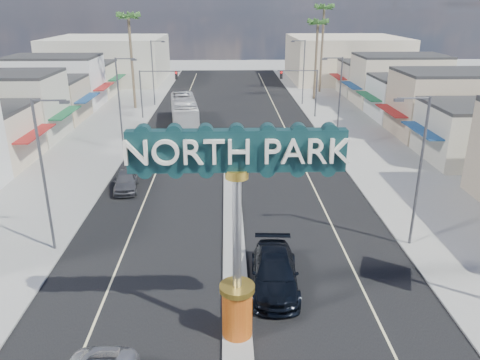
{
  "coord_description": "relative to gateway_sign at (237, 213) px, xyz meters",
  "views": [
    {
      "loc": [
        -0.38,
        -14.74,
        13.64
      ],
      "look_at": [
        0.39,
        11.06,
        3.91
      ],
      "focal_mm": 35.0,
      "sensor_mm": 36.0,
      "label": 1
    }
  ],
  "objects": [
    {
      "name": "backdrop_far_left",
      "position": [
        -22.0,
        73.02,
        -1.93
      ],
      "size": [
        20.0,
        20.0,
        8.0
      ],
      "primitive_type": "cube",
      "color": "#B7B29E",
      "rests_on": "ground"
    },
    {
      "name": "streetlight_l_far",
      "position": [
        -10.43,
        50.02,
        -0.86
      ],
      "size": [
        2.03,
        0.22,
        9.0
      ],
      "color": "#47474C",
      "rests_on": "ground"
    },
    {
      "name": "city_bus",
      "position": [
        -5.39,
        38.33,
        -4.27
      ],
      "size": [
        4.28,
        12.19,
        3.32
      ],
      "primitive_type": "imported",
      "rotation": [
        0.0,
        0.0,
        0.13
      ],
      "color": "silver",
      "rests_on": "ground"
    },
    {
      "name": "road",
      "position": [
        0.0,
        28.02,
        -5.92
      ],
      "size": [
        20.0,
        120.0,
        0.01
      ],
      "primitive_type": "cube",
      "color": "black",
      "rests_on": "ground"
    },
    {
      "name": "ground",
      "position": [
        0.0,
        28.02,
        -5.93
      ],
      "size": [
        160.0,
        160.0,
        0.0
      ],
      "primitive_type": "plane",
      "color": "gray",
      "rests_on": "ground"
    },
    {
      "name": "palm_right_mid",
      "position": [
        13.0,
        54.02,
        4.67
      ],
      "size": [
        2.6,
        2.6,
        12.1
      ],
      "color": "brown",
      "rests_on": "ground"
    },
    {
      "name": "streetlight_r_far",
      "position": [
        10.43,
        50.02,
        -0.86
      ],
      "size": [
        2.03,
        0.22,
        9.0
      ],
      "color": "#47474C",
      "rests_on": "ground"
    },
    {
      "name": "storefront_row_left",
      "position": [
        -24.0,
        41.02,
        -2.93
      ],
      "size": [
        12.0,
        42.0,
        6.0
      ],
      "primitive_type": "cube",
      "color": "beige",
      "rests_on": "ground"
    },
    {
      "name": "median_island",
      "position": [
        0.0,
        12.02,
        -5.85
      ],
      "size": [
        1.3,
        30.0,
        0.16
      ],
      "primitive_type": "cube",
      "color": "gray",
      "rests_on": "ground"
    },
    {
      "name": "backdrop_far_right",
      "position": [
        22.0,
        73.02,
        -1.93
      ],
      "size": [
        20.0,
        20.0,
        8.0
      ],
      "primitive_type": "cube",
      "color": "beige",
      "rests_on": "ground"
    },
    {
      "name": "suv_right",
      "position": [
        2.0,
        3.84,
        -5.09
      ],
      "size": [
        2.63,
        5.86,
        1.67
      ],
      "primitive_type": "imported",
      "rotation": [
        0.0,
        0.0,
        -0.05
      ],
      "color": "black",
      "rests_on": "ground"
    },
    {
      "name": "gateway_sign",
      "position": [
        0.0,
        0.0,
        0.0
      ],
      "size": [
        8.2,
        1.5,
        9.15
      ],
      "color": "#CA430F",
      "rests_on": "median_island"
    },
    {
      "name": "streetlight_l_near",
      "position": [
        -10.43,
        8.02,
        -0.86
      ],
      "size": [
        2.03,
        0.22,
        9.0
      ],
      "color": "#47474C",
      "rests_on": "ground"
    },
    {
      "name": "storefront_row_right",
      "position": [
        24.0,
        41.02,
        -2.93
      ],
      "size": [
        12.0,
        42.0,
        6.0
      ],
      "primitive_type": "cube",
      "color": "#B7B29E",
      "rests_on": "ground"
    },
    {
      "name": "streetlight_r_mid",
      "position": [
        10.43,
        28.02,
        -0.86
      ],
      "size": [
        2.03,
        0.22,
        9.0
      ],
      "color": "#47474C",
      "rests_on": "ground"
    },
    {
      "name": "car_parked_right",
      "position": [
        9.0,
        25.46,
        -5.24
      ],
      "size": [
        2.0,
        4.32,
        1.37
      ],
      "primitive_type": "imported",
      "rotation": [
        0.0,
        0.0,
        -0.13
      ],
      "color": "silver",
      "rests_on": "ground"
    },
    {
      "name": "sidewalk_right",
      "position": [
        14.0,
        28.02,
        -5.87
      ],
      "size": [
        8.0,
        120.0,
        0.12
      ],
      "primitive_type": "cube",
      "color": "gray",
      "rests_on": "ground"
    },
    {
      "name": "sidewalk_left",
      "position": [
        -14.0,
        28.02,
        -5.87
      ],
      "size": [
        8.0,
        120.0,
        0.12
      ],
      "primitive_type": "cube",
      "color": "gray",
      "rests_on": "ground"
    },
    {
      "name": "palm_left_far",
      "position": [
        -13.0,
        48.02,
        5.57
      ],
      "size": [
        2.6,
        2.6,
        13.1
      ],
      "color": "brown",
      "rests_on": "ground"
    },
    {
      "name": "car_parked_left",
      "position": [
        -8.25,
        17.6,
        -5.19
      ],
      "size": [
        2.25,
        4.53,
        1.48
      ],
      "primitive_type": "imported",
      "rotation": [
        0.0,
        0.0,
        0.12
      ],
      "color": "#5A5A5E",
      "rests_on": "ground"
    },
    {
      "name": "streetlight_r_near",
      "position": [
        10.43,
        8.02,
        -0.86
      ],
      "size": [
        2.03,
        0.22,
        9.0
      ],
      "color": "#47474C",
      "rests_on": "ground"
    },
    {
      "name": "traffic_signal_right",
      "position": [
        9.18,
        42.02,
        -1.65
      ],
      "size": [
        5.09,
        0.45,
        6.0
      ],
      "color": "#47474C",
      "rests_on": "ground"
    },
    {
      "name": "traffic_signal_left",
      "position": [
        -9.18,
        42.02,
        -1.65
      ],
      "size": [
        5.09,
        0.45,
        6.0
      ],
      "color": "#47474C",
      "rests_on": "ground"
    },
    {
      "name": "streetlight_l_mid",
      "position": [
        -10.43,
        28.02,
        -0.86
      ],
      "size": [
        2.03,
        0.22,
        9.0
      ],
      "color": "#47474C",
      "rests_on": "ground"
    },
    {
      "name": "palm_right_far",
      "position": [
        15.0,
        60.02,
        6.46
      ],
      "size": [
        2.6,
        2.6,
        14.1
      ],
      "color": "brown",
      "rests_on": "ground"
    }
  ]
}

